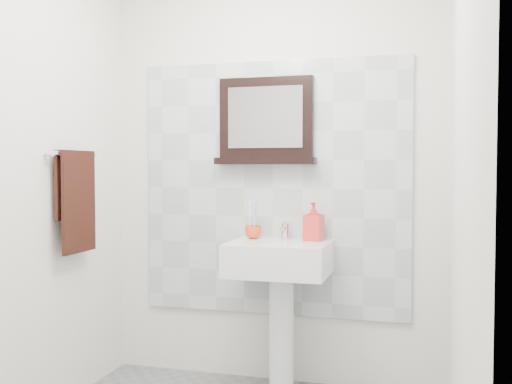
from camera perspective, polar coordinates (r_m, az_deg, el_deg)
back_wall at (r=3.56m, az=1.70°, el=1.97°), size 2.00×0.01×2.50m
front_wall at (r=1.52m, az=-18.97°, el=1.31°), size 2.00×0.01×2.50m
left_wall at (r=3.00m, az=-22.69°, el=1.72°), size 0.01×2.20×2.50m
right_wall at (r=2.35m, az=19.06°, el=1.64°), size 0.01×2.20×2.50m
splashback at (r=3.55m, az=1.65°, el=0.35°), size 1.60×0.02×1.50m
pedestal_sink at (r=3.37m, az=2.25°, el=-7.87°), size 0.55×0.44×0.96m
toothbrush_cup at (r=3.48m, az=-0.26°, el=-3.85°), size 0.11×0.11×0.08m
toothbrushes at (r=3.47m, az=-0.27°, el=-2.45°), size 0.05×0.04×0.21m
soap_dispenser at (r=3.41m, az=5.51°, el=-2.79°), size 0.11×0.11×0.22m
framed_mirror at (r=3.53m, az=0.96°, el=6.55°), size 0.60×0.11×0.51m
towel_bar at (r=3.36m, az=-16.91°, el=3.47°), size 0.07×0.40×0.03m
hand_towel at (r=3.36m, az=-16.76°, el=-0.12°), size 0.06×0.30×0.55m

